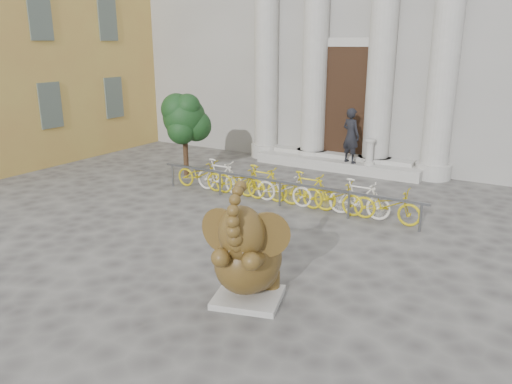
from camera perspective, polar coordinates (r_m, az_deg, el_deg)
The scene contains 8 objects.
ground at distance 10.45m, azimuth -10.63°, elevation -8.16°, with size 80.00×80.00×0.00m, color #474442.
classical_building at distance 22.91m, azimuth 15.62°, elevation 20.28°, with size 22.00×10.70×12.00m.
entrance_steps at distance 18.09m, azimuth 9.35°, elevation 3.21°, with size 6.00×1.20×0.36m, color #A8A59E.
elephant_statue at distance 8.57m, azimuth -0.98°, elevation -7.52°, with size 1.50×1.80×2.28m.
bike_rack at distance 13.89m, azimuth 3.23°, elevation 0.65°, with size 8.00×0.53×1.00m.
tree at distance 16.77m, azimuth -8.16°, elevation 8.30°, with size 1.59×1.45×2.77m.
pedestrian at distance 17.38m, azimuth 10.79°, elevation 6.35°, with size 0.68×0.45×1.87m, color black.
balustrade_post at distance 17.29m, azimuth 12.85°, elevation 4.38°, with size 0.36×0.36×0.88m.
Camera 1 is at (6.43, -6.99, 4.35)m, focal length 35.00 mm.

